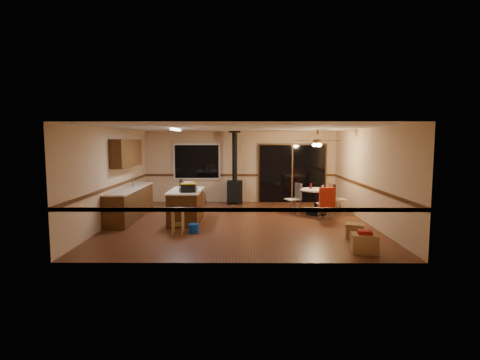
{
  "coord_description": "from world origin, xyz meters",
  "views": [
    {
      "loc": [
        0.05,
        -10.24,
        2.26
      ],
      "look_at": [
        0.0,
        0.3,
        1.15
      ],
      "focal_mm": 28.0,
      "sensor_mm": 36.0,
      "label": 1
    }
  ],
  "objects_px": {
    "toolbox_black": "(188,188)",
    "chair_left": "(296,195)",
    "wood_stove": "(235,184)",
    "kitchen_island": "(186,206)",
    "toolbox_grey": "(188,189)",
    "dining_table": "(316,197)",
    "box_corner_a": "(364,243)",
    "box_under_window": "(197,198)",
    "box_corner_b": "(355,231)",
    "chair_right": "(333,195)",
    "chair_near": "(327,200)",
    "blue_bucket": "(194,228)",
    "bar_stool": "(178,221)"
  },
  "relations": [
    {
      "from": "box_corner_a",
      "to": "dining_table",
      "type": "bearing_deg",
      "value": 92.85
    },
    {
      "from": "dining_table",
      "to": "box_under_window",
      "type": "distance_m",
      "value": 4.39
    },
    {
      "from": "chair_right",
      "to": "box_under_window",
      "type": "relative_size",
      "value": 1.42
    },
    {
      "from": "kitchen_island",
      "to": "toolbox_black",
      "type": "distance_m",
      "value": 0.71
    },
    {
      "from": "wood_stove",
      "to": "blue_bucket",
      "type": "distance_m",
      "value": 4.42
    },
    {
      "from": "wood_stove",
      "to": "chair_left",
      "type": "height_order",
      "value": "wood_stove"
    },
    {
      "from": "chair_near",
      "to": "dining_table",
      "type": "bearing_deg",
      "value": 97.82
    },
    {
      "from": "kitchen_island",
      "to": "bar_stool",
      "type": "xyz_separation_m",
      "value": [
        -0.02,
        -1.22,
        -0.15
      ]
    },
    {
      "from": "bar_stool",
      "to": "box_under_window",
      "type": "relative_size",
      "value": 1.25
    },
    {
      "from": "bar_stool",
      "to": "chair_right",
      "type": "distance_m",
      "value": 4.99
    },
    {
      "from": "chair_left",
      "to": "chair_near",
      "type": "bearing_deg",
      "value": -54.69
    },
    {
      "from": "box_under_window",
      "to": "box_corner_a",
      "type": "relative_size",
      "value": 0.97
    },
    {
      "from": "dining_table",
      "to": "box_corner_b",
      "type": "relative_size",
      "value": 2.45
    },
    {
      "from": "wood_stove",
      "to": "chair_left",
      "type": "distance_m",
      "value": 2.63
    },
    {
      "from": "bar_stool",
      "to": "chair_left",
      "type": "height_order",
      "value": "chair_left"
    },
    {
      "from": "bar_stool",
      "to": "chair_left",
      "type": "xyz_separation_m",
      "value": [
        3.25,
        2.5,
        0.28
      ]
    },
    {
      "from": "toolbox_black",
      "to": "bar_stool",
      "type": "distance_m",
      "value": 1.07
    },
    {
      "from": "toolbox_black",
      "to": "dining_table",
      "type": "relative_size",
      "value": 0.38
    },
    {
      "from": "chair_left",
      "to": "chair_near",
      "type": "distance_m",
      "value": 1.25
    },
    {
      "from": "kitchen_island",
      "to": "box_corner_a",
      "type": "distance_m",
      "value": 4.94
    },
    {
      "from": "kitchen_island",
      "to": "chair_left",
      "type": "relative_size",
      "value": 3.2
    },
    {
      "from": "blue_bucket",
      "to": "chair_right",
      "type": "bearing_deg",
      "value": 31.03
    },
    {
      "from": "chair_left",
      "to": "box_under_window",
      "type": "relative_size",
      "value": 1.07
    },
    {
      "from": "dining_table",
      "to": "chair_near",
      "type": "bearing_deg",
      "value": -82.18
    },
    {
      "from": "wood_stove",
      "to": "box_corner_b",
      "type": "bearing_deg",
      "value": -58.46
    },
    {
      "from": "dining_table",
      "to": "chair_left",
      "type": "height_order",
      "value": "chair_left"
    },
    {
      "from": "wood_stove",
      "to": "dining_table",
      "type": "xyz_separation_m",
      "value": [
        2.54,
        -1.92,
        -0.19
      ]
    },
    {
      "from": "kitchen_island",
      "to": "toolbox_grey",
      "type": "relative_size",
      "value": 3.72
    },
    {
      "from": "blue_bucket",
      "to": "chair_near",
      "type": "xyz_separation_m",
      "value": [
        3.59,
        1.48,
        0.49
      ]
    },
    {
      "from": "box_under_window",
      "to": "chair_left",
      "type": "bearing_deg",
      "value": -28.91
    },
    {
      "from": "box_corner_b",
      "to": "toolbox_grey",
      "type": "bearing_deg",
      "value": 162.4
    },
    {
      "from": "toolbox_grey",
      "to": "box_corner_a",
      "type": "relative_size",
      "value": 0.89
    },
    {
      "from": "toolbox_grey",
      "to": "blue_bucket",
      "type": "relative_size",
      "value": 1.69
    },
    {
      "from": "toolbox_black",
      "to": "box_under_window",
      "type": "relative_size",
      "value": 0.77
    },
    {
      "from": "toolbox_grey",
      "to": "bar_stool",
      "type": "bearing_deg",
      "value": -99.72
    },
    {
      "from": "box_under_window",
      "to": "toolbox_black",
      "type": "bearing_deg",
      "value": -86.55
    },
    {
      "from": "chair_left",
      "to": "box_under_window",
      "type": "distance_m",
      "value": 3.8
    },
    {
      "from": "chair_left",
      "to": "box_under_window",
      "type": "height_order",
      "value": "chair_left"
    },
    {
      "from": "toolbox_black",
      "to": "kitchen_island",
      "type": "bearing_deg",
      "value": 107.53
    },
    {
      "from": "toolbox_black",
      "to": "box_corner_a",
      "type": "relative_size",
      "value": 0.75
    },
    {
      "from": "toolbox_black",
      "to": "wood_stove",
      "type": "bearing_deg",
      "value": 71.53
    },
    {
      "from": "toolbox_grey",
      "to": "chair_near",
      "type": "relative_size",
      "value": 0.64
    },
    {
      "from": "toolbox_black",
      "to": "chair_left",
      "type": "bearing_deg",
      "value": 28.83
    },
    {
      "from": "chair_right",
      "to": "bar_stool",
      "type": "bearing_deg",
      "value": -151.27
    },
    {
      "from": "box_corner_b",
      "to": "chair_right",
      "type": "bearing_deg",
      "value": 86.81
    },
    {
      "from": "wood_stove",
      "to": "kitchen_island",
      "type": "bearing_deg",
      "value": -113.09
    },
    {
      "from": "kitchen_island",
      "to": "toolbox_black",
      "type": "xyz_separation_m",
      "value": [
        0.14,
        -0.43,
        0.55
      ]
    },
    {
      "from": "toolbox_grey",
      "to": "kitchen_island",
      "type": "bearing_deg",
      "value": 108.6
    },
    {
      "from": "wood_stove",
      "to": "chair_right",
      "type": "distance_m",
      "value": 3.59
    },
    {
      "from": "kitchen_island",
      "to": "wood_stove",
      "type": "distance_m",
      "value": 3.33
    }
  ]
}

